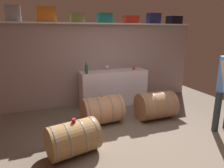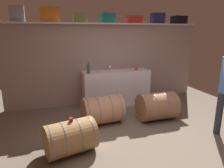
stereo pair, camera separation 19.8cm
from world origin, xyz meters
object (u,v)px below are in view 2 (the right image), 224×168
at_px(wine_glass, 110,67).
at_px(wine_barrel_near, 71,137).
at_px(red_funnel, 136,68).
at_px(toolcase_orange, 50,15).
at_px(wine_barrel_far, 157,106).
at_px(toolcase_grey, 17,14).
at_px(toolcase_navy, 158,18).
at_px(tasting_cup, 71,120).
at_px(toolcase_teal, 108,18).
at_px(work_cabinet, 116,88).
at_px(wine_barrel_flank, 102,110).
at_px(toolcase_red, 134,20).
at_px(toolcase_olive, 80,18).
at_px(wine_bottle_green, 88,68).
at_px(toolcase_black, 179,20).

distance_m(wine_glass, wine_barrel_near, 2.57).
xyz_separation_m(wine_glass, red_funnel, (0.74, -0.10, -0.04)).
distance_m(toolcase_orange, wine_barrel_far, 3.30).
bearing_deg(toolcase_orange, toolcase_grey, -180.00).
distance_m(toolcase_orange, toolcase_navy, 2.88).
relative_size(red_funnel, tasting_cup, 1.78).
distance_m(toolcase_grey, toolcase_orange, 0.70).
relative_size(toolcase_orange, toolcase_teal, 1.26).
distance_m(toolcase_navy, red_funnel, 1.50).
bearing_deg(wine_barrel_near, wine_barrel_far, 7.63).
distance_m(toolcase_teal, work_cabinet, 1.85).
xyz_separation_m(wine_barrel_flank, tasting_cup, (-0.77, -0.95, 0.28)).
bearing_deg(wine_barrel_far, wine_barrel_near, -158.80).
bearing_deg(wine_barrel_flank, wine_barrel_near, -134.03).
height_order(toolcase_teal, work_cabinet, toolcase_teal).
height_order(wine_barrel_near, tasting_cup, tasting_cup).
bearing_deg(tasting_cup, toolcase_red, 47.32).
relative_size(wine_barrel_near, tasting_cup, 14.71).
distance_m(toolcase_olive, wine_barrel_far, 2.84).
distance_m(toolcase_teal, toolcase_navy, 1.45).
relative_size(toolcase_teal, wine_glass, 2.44).
height_order(wine_bottle_green, wine_barrel_flank, wine_bottle_green).
bearing_deg(toolcase_grey, toolcase_orange, -0.39).
distance_m(work_cabinet, wine_barrel_near, 2.49).
bearing_deg(wine_barrel_flank, toolcase_navy, 28.29).
bearing_deg(toolcase_red, wine_barrel_near, -132.31).
bearing_deg(toolcase_grey, wine_barrel_near, -69.22).
height_order(toolcase_teal, toolcase_red, toolcase_teal).
bearing_deg(red_funnel, toolcase_orange, 174.57).
xyz_separation_m(wine_bottle_green, wine_barrel_flank, (0.10, -0.91, -0.77)).
distance_m(toolcase_orange, wine_barrel_flank, 2.56).
xyz_separation_m(toolcase_orange, toolcase_black, (3.57, 0.00, -0.06)).
xyz_separation_m(wine_barrel_near, wine_barrel_flank, (0.80, 0.95, 0.03)).
height_order(wine_barrel_far, wine_barrel_flank, wine_barrel_far).
height_order(toolcase_black, wine_bottle_green, toolcase_black).
relative_size(wine_bottle_green, tasting_cup, 4.60).
xyz_separation_m(wine_barrel_near, wine_barrel_far, (2.04, 0.77, 0.03)).
xyz_separation_m(toolcase_grey, tasting_cup, (0.87, -2.18, -1.76)).
bearing_deg(wine_barrel_far, wine_bottle_green, 141.67).
height_order(toolcase_olive, wine_barrel_far, toolcase_olive).
distance_m(toolcase_olive, tasting_cup, 2.81).
bearing_deg(toolcase_red, wine_glass, -171.09).
relative_size(toolcase_olive, wine_barrel_near, 0.36).
bearing_deg(red_funnel, wine_barrel_near, -136.15).
height_order(wine_bottle_green, tasting_cup, wine_bottle_green).
height_order(toolcase_black, wine_barrel_flank, toolcase_black).
bearing_deg(toolcase_red, work_cabinet, -161.77).
distance_m(toolcase_navy, wine_barrel_near, 4.05).
relative_size(toolcase_olive, wine_bottle_green, 1.15).
bearing_deg(toolcase_red, toolcase_teal, -179.27).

